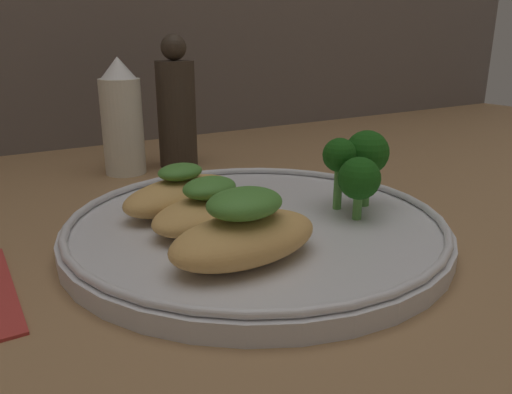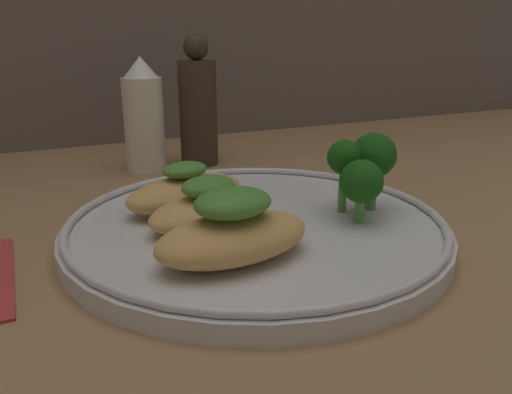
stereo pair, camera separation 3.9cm
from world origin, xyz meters
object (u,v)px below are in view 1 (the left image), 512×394
at_px(broccoli_bunch, 359,163).
at_px(pepper_grinder, 177,109).
at_px(sauce_bottle, 122,119).
at_px(plate, 256,226).

distance_m(broccoli_bunch, pepper_grinder, 0.27).
relative_size(sauce_bottle, pepper_grinder, 0.85).
distance_m(plate, broccoli_bunch, 0.10).
bearing_deg(broccoli_bunch, plate, 165.34).
bearing_deg(plate, pepper_grinder, 80.61).
bearing_deg(sauce_bottle, broccoli_bunch, -67.66).
distance_m(sauce_bottle, pepper_grinder, 0.07).
relative_size(broccoli_bunch, pepper_grinder, 0.42).
bearing_deg(pepper_grinder, broccoli_bunch, -80.76).
xyz_separation_m(broccoli_bunch, pepper_grinder, (-0.04, 0.27, 0.02)).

